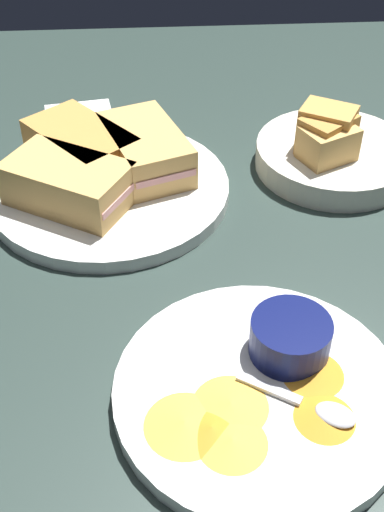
{
  "coord_description": "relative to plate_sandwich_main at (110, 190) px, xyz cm",
  "views": [
    {
      "loc": [
        56.82,
        1.17,
        43.83
      ],
      "look_at": [
        9.55,
        4.24,
        3.0
      ],
      "focal_mm": 45.86,
      "sensor_mm": 36.0,
      "label": 1
    }
  ],
  "objects": [
    {
      "name": "plantain_chip_scatter",
      "position": [
        32.35,
        11.27,
        1.1
      ],
      "size": [
        12.9,
        18.47,
        0.6
      ],
      "color": "orange",
      "rests_on": "plate_chips_companion"
    },
    {
      "name": "ground_plane",
      "position": [
        5.25,
        4.24,
        -2.3
      ],
      "size": [
        110.0,
        110.0,
        3.0
      ],
      "primitive_type": "cube",
      "color": "#283833"
    },
    {
      "name": "spoon_by_gravy_ramekin",
      "position": [
        32.24,
        17.2,
        1.16
      ],
      "size": [
        6.47,
        9.16,
        0.8
      ],
      "color": "silver",
      "rests_on": "plate_chips_companion"
    },
    {
      "name": "ramekin_light_gravy",
      "position": [
        26.04,
        15.92,
        2.65
      ],
      "size": [
        6.78,
        6.78,
        3.43
      ],
      "color": "#0C144C",
      "rests_on": "plate_chips_companion"
    },
    {
      "name": "bread_basket_rear",
      "position": [
        -3.84,
        26.47,
        1.66
      ],
      "size": [
        18.85,
        18.85,
        8.14
      ],
      "color": "silver",
      "rests_on": "ground_plane"
    },
    {
      "name": "sandwich_half_extra",
      "position": [
        3.17,
        -4.09,
        3.2
      ],
      "size": [
        13.1,
        15.06,
        4.8
      ],
      "color": "tan",
      "rests_on": "plate_sandwich_main"
    },
    {
      "name": "plate_sandwich_main",
      "position": [
        0.0,
        0.0,
        0.0
      ],
      "size": [
        27.26,
        27.26,
        1.6
      ],
      "primitive_type": "cylinder",
      "color": "white",
      "rests_on": "ground_plane"
    },
    {
      "name": "sandwich_half_near",
      "position": [
        -3.17,
        4.09,
        3.2
      ],
      "size": [
        14.84,
        11.55,
        4.8
      ],
      "color": "tan",
      "rests_on": "plate_sandwich_main"
    },
    {
      "name": "ramekin_dark_sauce",
      "position": [
        2.95,
        -5.37,
        2.99
      ],
      "size": [
        6.0,
        6.0,
        4.09
      ],
      "color": "navy",
      "rests_on": "plate_sandwich_main"
    },
    {
      "name": "plate_chips_companion",
      "position": [
        29.6,
        12.96,
        0.0
      ],
      "size": [
        23.72,
        23.72,
        1.6
      ],
      "primitive_type": "cylinder",
      "color": "white",
      "rests_on": "ground_plane"
    },
    {
      "name": "spoon_by_dark_ramekin",
      "position": [
        1.77,
        -0.45,
        1.16
      ],
      "size": [
        3.76,
        9.93,
        0.8
      ],
      "color": "silver",
      "rests_on": "plate_sandwich_main"
    },
    {
      "name": "sandwich_half_far",
      "position": [
        -4.09,
        -3.17,
        3.2
      ],
      "size": [
        14.85,
        14.16,
        4.8
      ],
      "color": "#C68C42",
      "rests_on": "plate_sandwich_main"
    },
    {
      "name": "paper_napkin_folded",
      "position": [
        -17.32,
        -4.57,
        -0.6
      ],
      "size": [
        12.25,
        10.58,
        0.4
      ],
      "primitive_type": "cube",
      "rotation": [
        0.0,
        0.0,
        0.15
      ],
      "color": "white",
      "rests_on": "ground_plane"
    }
  ]
}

